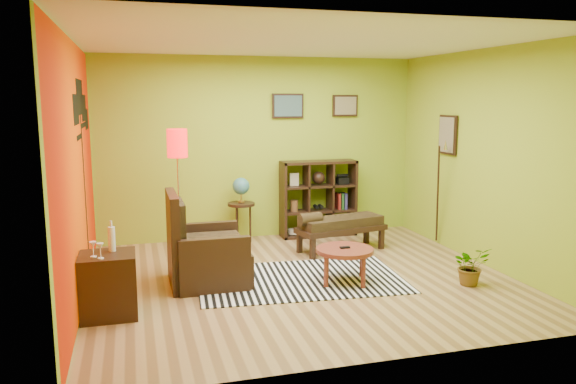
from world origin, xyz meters
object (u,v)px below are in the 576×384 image
object	(u,v)px
armchair	(203,256)
potted_plant	(470,270)
floor_lamp	(178,156)
bench	(339,225)
cube_shelf	(319,198)
coffee_table	(345,253)
globe_table	(241,194)
side_cabinet	(109,285)

from	to	relation	value
armchair	potted_plant	bearing A→B (deg)	-16.70
potted_plant	armchair	bearing A→B (deg)	163.30
floor_lamp	bench	distance (m)	2.48
armchair	cube_shelf	bearing A→B (deg)	41.87
coffee_table	potted_plant	distance (m)	1.48
armchair	globe_table	distance (m)	1.97
potted_plant	globe_table	bearing A→B (deg)	129.77
globe_table	potted_plant	bearing A→B (deg)	-50.23
cube_shelf	potted_plant	distance (m)	2.95
floor_lamp	armchair	bearing A→B (deg)	-76.86
armchair	globe_table	xyz separation A→B (m)	(0.80, 1.76, 0.42)
globe_table	coffee_table	bearing A→B (deg)	-69.41
side_cabinet	bench	size ratio (longest dim) A/B	0.70
side_cabinet	floor_lamp	bearing A→B (deg)	62.20
side_cabinet	potted_plant	xyz separation A→B (m)	(4.05, -0.13, -0.15)
cube_shelf	potted_plant	size ratio (longest dim) A/B	2.60
coffee_table	cube_shelf	xyz separation A→B (m)	(0.46, 2.28, 0.24)
bench	coffee_table	bearing A→B (deg)	-107.92
cube_shelf	bench	xyz separation A→B (m)	(-0.03, -0.97, -0.21)
coffee_table	armchair	xyz separation A→B (m)	(-1.62, 0.43, -0.03)
side_cabinet	floor_lamp	size ratio (longest dim) A/B	0.54
side_cabinet	globe_table	xyz separation A→B (m)	(1.84, 2.53, 0.43)
coffee_table	side_cabinet	bearing A→B (deg)	-172.65
coffee_table	floor_lamp	bearing A→B (deg)	145.16
coffee_table	potted_plant	size ratio (longest dim) A/B	1.47
armchair	potted_plant	xyz separation A→B (m)	(3.01, -0.90, -0.15)
bench	cube_shelf	bearing A→B (deg)	88.31
bench	potted_plant	size ratio (longest dim) A/B	2.96
armchair	potted_plant	distance (m)	3.15
globe_table	bench	bearing A→B (deg)	-34.72
potted_plant	floor_lamp	bearing A→B (deg)	151.53
globe_table	potted_plant	xyz separation A→B (m)	(2.21, -2.66, -0.57)
cube_shelf	coffee_table	bearing A→B (deg)	-101.27
bench	potted_plant	xyz separation A→B (m)	(0.97, -1.80, -0.21)
cube_shelf	armchair	bearing A→B (deg)	-138.13
floor_lamp	bench	world-z (taller)	floor_lamp
floor_lamp	potted_plant	xyz separation A→B (m)	(3.21, -1.74, -1.26)
side_cabinet	globe_table	distance (m)	3.15
armchair	globe_table	size ratio (longest dim) A/B	1.11
side_cabinet	cube_shelf	size ratio (longest dim) A/B	0.80
floor_lamp	potted_plant	world-z (taller)	floor_lamp
cube_shelf	side_cabinet	bearing A→B (deg)	-139.84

